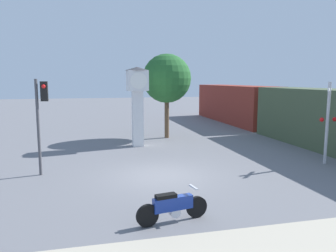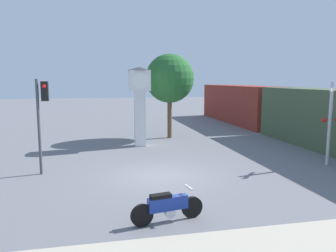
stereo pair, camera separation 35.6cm
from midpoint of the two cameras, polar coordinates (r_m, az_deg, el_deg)
ground_plane at (r=13.68m, az=-1.78°, el=-8.64°), size 120.00×120.00×0.00m
motorcycle at (r=9.32m, az=-0.31°, el=-13.84°), size 2.11×0.59×0.94m
clock_tower at (r=19.39m, az=-5.88°, el=5.60°), size 1.41×1.41×4.68m
freight_train at (r=25.68m, az=17.37°, el=2.70°), size 2.80×25.69×3.40m
traffic_light at (r=14.33m, az=-21.87°, el=2.70°), size 0.50×0.35×3.97m
railroad_crossing_signal at (r=16.80m, az=25.50°, el=0.99°), size 0.90×0.82×3.84m
street_tree at (r=22.09m, az=-0.69°, el=8.24°), size 3.26×3.26×5.65m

